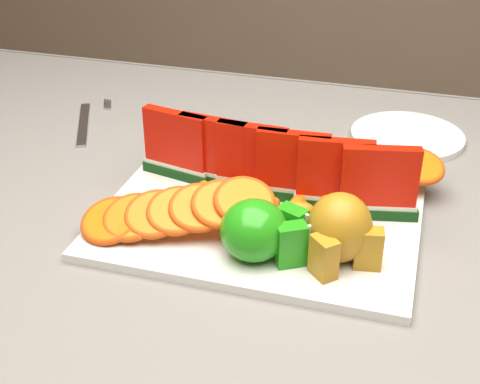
# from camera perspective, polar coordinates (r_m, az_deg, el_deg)

# --- Properties ---
(table) EXTENTS (1.40, 0.90, 0.75)m
(table) POSITION_cam_1_polar(r_m,az_deg,el_deg) (0.93, -0.54, -7.55)
(table) COLOR #49301D
(table) RESTS_ON ground
(tablecloth) EXTENTS (1.53, 1.03, 0.20)m
(tablecloth) POSITION_cam_1_polar(r_m,az_deg,el_deg) (0.90, -0.56, -4.38)
(tablecloth) COLOR gray
(tablecloth) RESTS_ON table
(platter) EXTENTS (0.40, 0.30, 0.01)m
(platter) POSITION_cam_1_polar(r_m,az_deg,el_deg) (0.86, 1.71, -2.25)
(platter) COLOR silver
(platter) RESTS_ON tablecloth
(apple_cluster) EXTENTS (0.11, 0.09, 0.07)m
(apple_cluster) POSITION_cam_1_polar(r_m,az_deg,el_deg) (0.76, 1.74, -3.36)
(apple_cluster) COLOR #217A17
(apple_cluster) RESTS_ON platter
(pear_cluster) EXTENTS (0.10, 0.11, 0.08)m
(pear_cluster) POSITION_cam_1_polar(r_m,az_deg,el_deg) (0.76, 8.57, -3.27)
(pear_cluster) COLOR #AC8F09
(pear_cluster) RESTS_ON platter
(side_plate) EXTENTS (0.18, 0.18, 0.01)m
(side_plate) POSITION_cam_1_polar(r_m,az_deg,el_deg) (1.11, 14.07, 4.65)
(side_plate) COLOR silver
(side_plate) RESTS_ON tablecloth
(fork) EXTENTS (0.09, 0.19, 0.00)m
(fork) POSITION_cam_1_polar(r_m,az_deg,el_deg) (1.16, -12.99, 5.83)
(fork) COLOR silver
(fork) RESTS_ON tablecloth
(watermelon_row) EXTENTS (0.39, 0.07, 0.10)m
(watermelon_row) POSITION_cam_1_polar(r_m,az_deg,el_deg) (0.88, 2.75, 2.35)
(watermelon_row) COLOR #0C3409
(watermelon_row) RESTS_ON platter
(orange_fan_front) EXTENTS (0.25, 0.14, 0.06)m
(orange_fan_front) POSITION_cam_1_polar(r_m,az_deg,el_deg) (0.81, -5.40, -1.58)
(orange_fan_front) COLOR #C93B00
(orange_fan_front) RESTS_ON platter
(orange_fan_back) EXTENTS (0.37, 0.10, 0.05)m
(orange_fan_back) POSITION_cam_1_polar(r_m,az_deg,el_deg) (0.95, 6.22, 2.90)
(orange_fan_back) COLOR #C93B00
(orange_fan_back) RESTS_ON platter
(tangerine_segments) EXTENTS (0.22, 0.08, 0.02)m
(tangerine_segments) POSITION_cam_1_polar(r_m,az_deg,el_deg) (0.87, 2.98, -0.59)
(tangerine_segments) COLOR #F35A0A
(tangerine_segments) RESTS_ON platter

